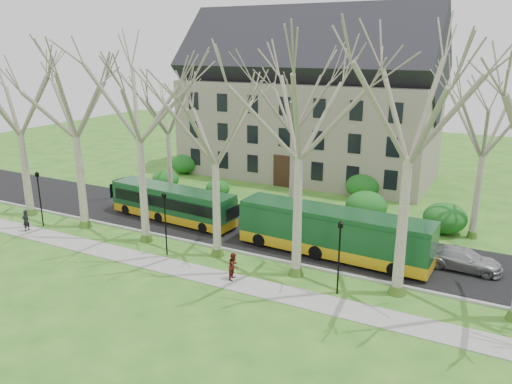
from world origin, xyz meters
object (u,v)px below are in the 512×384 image
pedestrian_a (26,221)px  pedestrian_b (234,266)px  bus_lead (173,203)px  bus_follow (333,232)px  sedan (463,259)px

pedestrian_a → pedestrian_b: (18.00, 0.24, 0.01)m
bus_lead → bus_follow: (13.71, -0.78, 0.24)m
sedan → pedestrian_a: pedestrian_a is taller
bus_follow → pedestrian_b: bearing=-120.6°
sedan → bus_follow: bearing=103.2°
sedan → pedestrian_a: size_ratio=2.82×
sedan → bus_lead: bearing=93.8°
bus_follow → sedan: 8.24m
bus_follow → sedan: (8.01, 1.67, -0.95)m
pedestrian_a → pedestrian_b: size_ratio=0.99×
bus_lead → sedan: 21.76m
bus_lead → pedestrian_b: 11.92m
bus_lead → sedan: (21.73, 0.89, -0.71)m
bus_follow → pedestrian_a: (-22.06, -6.42, -0.80)m
pedestrian_b → pedestrian_a: bearing=84.7°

